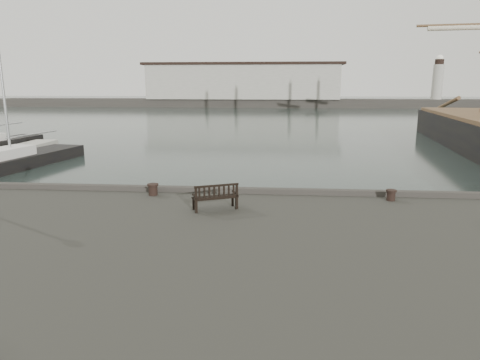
% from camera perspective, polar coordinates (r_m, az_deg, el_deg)
% --- Properties ---
extents(ground, '(400.00, 400.00, 0.00)m').
position_cam_1_polar(ground, '(15.59, 2.63, -7.20)').
color(ground, black).
rests_on(ground, ground).
extents(breakwater, '(140.00, 9.50, 12.20)m').
position_cam_1_polar(breakwater, '(106.80, 2.24, 11.99)').
color(breakwater, '#383530').
rests_on(breakwater, ground).
extents(bench, '(1.44, 0.99, 0.79)m').
position_cam_1_polar(bench, '(13.00, -3.33, -2.88)').
color(bench, black).
rests_on(bench, quay).
extents(bollard_left, '(0.41, 0.41, 0.40)m').
position_cam_1_polar(bollard_left, '(14.97, -11.52, -1.25)').
color(bollard_left, black).
rests_on(bollard_left, quay).
extents(bollard_right, '(0.42, 0.42, 0.36)m').
position_cam_1_polar(bollard_right, '(14.85, 19.49, -1.92)').
color(bollard_right, black).
rests_on(bollard_right, quay).
extents(yacht_c, '(4.31, 11.02, 14.29)m').
position_cam_1_polar(yacht_c, '(31.56, -27.47, 1.95)').
color(yacht_c, black).
rests_on(yacht_c, ground).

